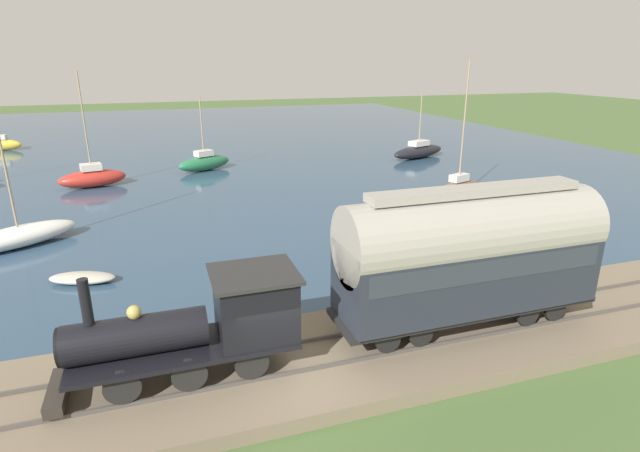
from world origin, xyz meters
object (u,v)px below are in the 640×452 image
at_px(steam_locomotive, 207,321).
at_px(sailboat_black, 418,151).
at_px(passenger_coach, 469,252).
at_px(sailboat_brown, 458,188).
at_px(sailboat_yellow, 2,144).
at_px(sailboat_green, 204,162).
at_px(sailboat_white, 19,236).
at_px(rowboat_mid_harbor, 420,267).
at_px(rowboat_far_out, 82,278).
at_px(sailboat_red, 92,177).

height_order(steam_locomotive, sailboat_black, sailboat_black).
distance_m(passenger_coach, sailboat_brown, 17.72).
xyz_separation_m(passenger_coach, sailboat_brown, (14.78, -9.48, -2.32)).
bearing_deg(steam_locomotive, sailboat_yellow, 18.83).
bearing_deg(passenger_coach, steam_locomotive, 90.00).
bearing_deg(steam_locomotive, sailboat_green, -5.58).
distance_m(sailboat_white, rowboat_mid_harbor, 18.82).
distance_m(passenger_coach, rowboat_far_out, 14.91).
xyz_separation_m(sailboat_brown, sailboat_green, (13.70, 14.55, -0.02)).
relative_size(steam_locomotive, rowboat_far_out, 2.26).
distance_m(steam_locomotive, rowboat_far_out, 9.56).
bearing_deg(sailboat_yellow, rowboat_mid_harbor, -138.68).
xyz_separation_m(steam_locomotive, sailboat_green, (28.48, -2.78, -1.38)).
relative_size(sailboat_black, rowboat_mid_harbor, 2.67).
height_order(sailboat_red, sailboat_black, sailboat_red).
distance_m(sailboat_white, sailboat_yellow, 31.20).
bearing_deg(sailboat_green, passenger_coach, 164.62).
bearing_deg(rowboat_mid_harbor, passenger_coach, 137.40).
bearing_deg(sailboat_green, sailboat_black, -117.28).
height_order(sailboat_white, sailboat_brown, sailboat_brown).
relative_size(steam_locomotive, sailboat_green, 1.08).
xyz_separation_m(steam_locomotive, rowboat_far_out, (8.43, 4.12, -1.83)).
xyz_separation_m(steam_locomotive, sailboat_black, (27.89, -21.73, -1.42)).
relative_size(sailboat_green, rowboat_far_out, 2.09).
bearing_deg(sailboat_brown, rowboat_mid_harbor, 120.86).
bearing_deg(sailboat_white, sailboat_black, -97.00).
relative_size(sailboat_red, sailboat_green, 1.33).
bearing_deg(sailboat_yellow, sailboat_white, -156.50).
height_order(sailboat_white, sailboat_green, sailboat_white).
bearing_deg(sailboat_black, sailboat_brown, 140.30).
distance_m(passenger_coach, sailboat_yellow, 49.78).
bearing_deg(sailboat_green, rowboat_far_out, 135.53).
relative_size(passenger_coach, sailboat_brown, 0.99).
bearing_deg(steam_locomotive, sailboat_brown, -49.55).
distance_m(sailboat_red, sailboat_white, 11.77).
bearing_deg(sailboat_brown, rowboat_far_out, 87.36).
xyz_separation_m(sailboat_red, rowboat_mid_harbor, (-20.24, -14.49, -0.48)).
distance_m(sailboat_black, rowboat_far_out, 32.35).
bearing_deg(sailboat_red, sailboat_black, -97.71).
relative_size(sailboat_red, sailboat_brown, 0.92).
distance_m(sailboat_green, rowboat_mid_harbor, 24.19).
xyz_separation_m(sailboat_brown, sailboat_black, (13.10, -4.39, -0.05)).
bearing_deg(passenger_coach, sailboat_brown, -32.68).
relative_size(sailboat_white, rowboat_mid_harbor, 3.47).
distance_m(sailboat_brown, sailboat_green, 19.99).
height_order(steam_locomotive, sailboat_red, sailboat_red).
bearing_deg(passenger_coach, sailboat_yellow, 27.43).
bearing_deg(passenger_coach, rowboat_far_out, 54.84).
xyz_separation_m(passenger_coach, sailboat_white, (13.88, 15.27, -2.47)).
height_order(sailboat_brown, rowboat_far_out, sailboat_brown).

